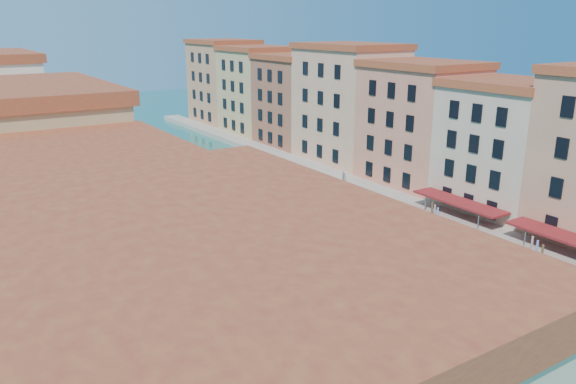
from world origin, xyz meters
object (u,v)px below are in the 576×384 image
(vaporetto_far, at_px, (159,186))
(blue_dock, at_px, (563,292))
(gondola_fore, at_px, (361,251))
(gondola_right, at_px, (498,262))

(vaporetto_far, bearing_deg, blue_dock, -52.77)
(gondola_fore, height_order, gondola_right, gondola_right)
(gondola_right, bearing_deg, blue_dock, -100.04)
(gondola_fore, xyz_separation_m, blue_dock, (9.92, -17.31, -0.13))
(gondola_fore, relative_size, gondola_right, 0.85)
(gondola_fore, bearing_deg, gondola_right, -68.57)
(gondola_fore, bearing_deg, blue_dock, -84.04)
(vaporetto_far, distance_m, gondola_right, 47.97)
(gondola_right, height_order, blue_dock, gondola_right)
(gondola_fore, xyz_separation_m, gondola_right, (10.09, -9.98, 0.10))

